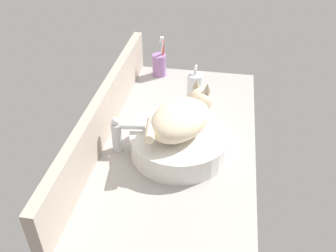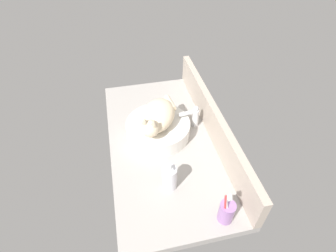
{
  "view_description": "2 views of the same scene",
  "coord_description": "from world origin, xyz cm",
  "px_view_note": "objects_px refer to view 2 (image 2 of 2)",
  "views": [
    {
      "loc": [
        -105.76,
        -15.13,
        85.5
      ],
      "look_at": [
        -1.46,
        2.77,
        7.58
      ],
      "focal_mm": 40.0,
      "sensor_mm": 36.0,
      "label": 1
    },
    {
      "loc": [
        94.78,
        -18.66,
        101.72
      ],
      "look_at": [
        0.27,
        2.26,
        10.57
      ],
      "focal_mm": 28.0,
      "sensor_mm": 36.0,
      "label": 2
    }
  ],
  "objects_px": {
    "faucet": "(194,116)",
    "toothbrush_cup": "(226,212)",
    "soap_dispenser": "(169,178)",
    "sink_basin": "(158,129)",
    "cat": "(157,116)"
  },
  "relations": [
    {
      "from": "cat",
      "to": "faucet",
      "type": "bearing_deg",
      "value": 100.09
    },
    {
      "from": "sink_basin",
      "to": "soap_dispenser",
      "type": "distance_m",
      "value": 0.34
    },
    {
      "from": "sink_basin",
      "to": "faucet",
      "type": "height_order",
      "value": "faucet"
    },
    {
      "from": "sink_basin",
      "to": "cat",
      "type": "distance_m",
      "value": 0.1
    },
    {
      "from": "soap_dispenser",
      "to": "toothbrush_cup",
      "type": "xyz_separation_m",
      "value": [
        0.2,
        0.19,
        -0.01
      ]
    },
    {
      "from": "faucet",
      "to": "sink_basin",
      "type": "bearing_deg",
      "value": -83.07
    },
    {
      "from": "sink_basin",
      "to": "toothbrush_cup",
      "type": "bearing_deg",
      "value": 17.75
    },
    {
      "from": "soap_dispenser",
      "to": "faucet",
      "type": "bearing_deg",
      "value": 149.1
    },
    {
      "from": "faucet",
      "to": "soap_dispenser",
      "type": "bearing_deg",
      "value": -30.9
    },
    {
      "from": "sink_basin",
      "to": "faucet",
      "type": "bearing_deg",
      "value": 96.93
    },
    {
      "from": "faucet",
      "to": "toothbrush_cup",
      "type": "distance_m",
      "value": 0.57
    },
    {
      "from": "toothbrush_cup",
      "to": "soap_dispenser",
      "type": "bearing_deg",
      "value": -136.99
    },
    {
      "from": "cat",
      "to": "soap_dispenser",
      "type": "distance_m",
      "value": 0.34
    },
    {
      "from": "cat",
      "to": "toothbrush_cup",
      "type": "bearing_deg",
      "value": 18.68
    },
    {
      "from": "cat",
      "to": "toothbrush_cup",
      "type": "height_order",
      "value": "cat"
    }
  ]
}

